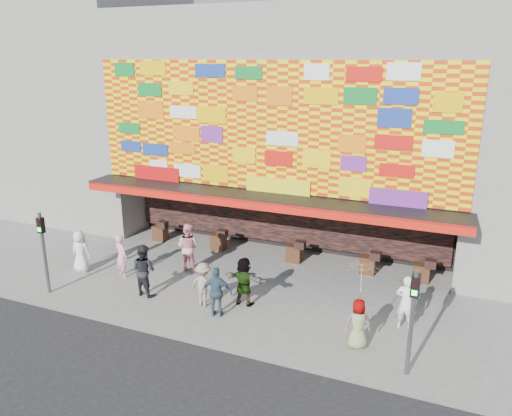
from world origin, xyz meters
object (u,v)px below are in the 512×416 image
at_px(ped_g, 358,324).
at_px(ped_i, 188,247).
at_px(parasol, 361,279).
at_px(ped_a, 80,251).
at_px(ped_e, 217,292).
at_px(signal_right, 413,311).
at_px(ped_d, 203,285).
at_px(signal_left, 43,244).
at_px(ped_f, 244,281).
at_px(ped_h, 406,303).
at_px(ped_b, 121,256).
at_px(ped_c, 144,270).

height_order(ped_g, ped_i, ped_i).
distance_m(ped_g, parasol, 1.41).
xyz_separation_m(ped_a, ped_e, (6.54, -1.11, 0.02)).
bearing_deg(signal_right, ped_d, 169.20).
bearing_deg(signal_left, ped_d, 13.11).
bearing_deg(ped_e, ped_a, -23.95).
relative_size(signal_left, ped_f, 1.77).
relative_size(ped_g, parasol, 0.80).
bearing_deg(ped_d, ped_i, -44.01).
distance_m(ped_g, ped_h, 1.97).
xyz_separation_m(signal_left, ped_g, (10.91, 0.77, -1.10)).
bearing_deg(ped_f, ped_b, -3.19).
relative_size(ped_f, ped_h, 0.96).
relative_size(ped_e, ped_g, 1.12).
xyz_separation_m(signal_left, ped_h, (12.04, 2.38, -0.98)).
xyz_separation_m(signal_left, ped_c, (3.26, 1.22, -0.93)).
distance_m(ped_c, ped_d, 2.33).
height_order(ped_c, ped_f, ped_c).
bearing_deg(signal_left, ped_e, 7.52).
relative_size(ped_g, ped_h, 0.86).
relative_size(ped_f, parasol, 0.90).
relative_size(ped_b, ped_f, 0.99).
bearing_deg(ped_c, ped_i, -90.84).
bearing_deg(ped_h, parasol, 60.19).
bearing_deg(ped_h, ped_i, -3.42).
xyz_separation_m(ped_b, ped_h, (10.46, 0.21, 0.04)).
bearing_deg(ped_g, ped_d, -28.50).
xyz_separation_m(ped_c, ped_f, (3.55, 0.69, -0.08)).
relative_size(ped_a, ped_f, 0.98).
bearing_deg(ped_e, parasol, 164.86).
bearing_deg(ped_c, signal_right, -179.88).
relative_size(ped_d, ped_g, 1.02).
distance_m(ped_d, parasol, 5.53).
bearing_deg(signal_left, ped_g, 4.03).
bearing_deg(ped_i, ped_b, 37.32).
bearing_deg(ped_h, ped_b, 6.45).
bearing_deg(parasol, ped_b, 171.48).
xyz_separation_m(ped_a, ped_h, (12.25, 0.43, 0.05)).
height_order(signal_right, ped_b, signal_right).
bearing_deg(ped_e, ped_f, -128.58).
relative_size(signal_left, ped_a, 1.81).
height_order(ped_a, ped_i, ped_i).
xyz_separation_m(ped_c, ped_e, (3.07, -0.39, -0.08)).
bearing_deg(ped_f, ped_a, -0.70).
height_order(ped_g, ped_h, ped_h).
height_order(signal_left, ped_f, signal_left).
height_order(ped_a, parasol, parasol).
bearing_deg(ped_c, ped_a, -4.11).
relative_size(signal_right, parasol, 1.59).
bearing_deg(ped_a, ped_g, 170.71).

